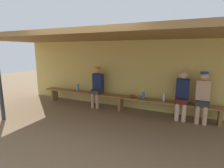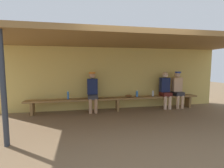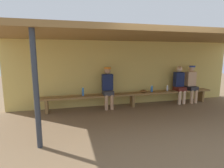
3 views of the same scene
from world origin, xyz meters
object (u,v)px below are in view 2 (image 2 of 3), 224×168
at_px(support_post, 3,89).
at_px(player_rightmost, 93,90).
at_px(player_leftmost, 165,89).
at_px(water_bottle_clear, 153,93).
at_px(water_bottle_blue, 68,95).
at_px(player_near_post, 178,88).
at_px(water_bottle_green, 137,94).
at_px(bench, 117,100).
at_px(baseball_glove_tan, 129,96).

relative_size(support_post, player_rightmost, 1.64).
relative_size(support_post, player_leftmost, 1.65).
distance_m(water_bottle_clear, water_bottle_blue, 2.98).
relative_size(player_near_post, water_bottle_blue, 4.92).
height_order(support_post, water_bottle_green, support_post).
bearing_deg(bench, water_bottle_green, 1.66).
xyz_separation_m(water_bottle_green, water_bottle_blue, (-2.37, 0.01, 0.02)).
xyz_separation_m(support_post, water_bottle_clear, (3.99, 2.11, -0.54)).
height_order(bench, water_bottle_clear, water_bottle_clear).
height_order(water_bottle_clear, water_bottle_blue, water_bottle_blue).
bearing_deg(water_bottle_green, player_near_post, -0.63).
bearing_deg(player_near_post, baseball_glove_tan, -179.81).
xyz_separation_m(water_bottle_blue, baseball_glove_tan, (2.06, -0.03, -0.09)).
bearing_deg(water_bottle_clear, baseball_glove_tan, -179.14).
bearing_deg(support_post, water_bottle_blue, 64.47).
height_order(bench, player_leftmost, player_leftmost).
height_order(player_leftmost, water_bottle_green, player_leftmost).
xyz_separation_m(support_post, baseball_glove_tan, (3.08, 2.10, -0.60)).
relative_size(player_leftmost, player_near_post, 0.99).
relative_size(player_leftmost, baseball_glove_tan, 5.56).
bearing_deg(baseball_glove_tan, support_post, -132.81).
xyz_separation_m(bench, water_bottle_clear, (1.33, 0.01, 0.17)).
bearing_deg(player_leftmost, water_bottle_blue, 179.53).
xyz_separation_m(player_near_post, water_bottle_blue, (-3.95, 0.03, -0.16)).
height_order(player_leftmost, water_bottle_blue, player_leftmost).
bearing_deg(player_near_post, player_rightmost, 180.00).
height_order(player_leftmost, baseball_glove_tan, player_leftmost).
distance_m(water_bottle_green, water_bottle_blue, 2.37).
bearing_deg(water_bottle_blue, water_bottle_clear, -0.40).
xyz_separation_m(player_leftmost, water_bottle_blue, (-3.46, 0.03, -0.14)).
height_order(player_rightmost, player_near_post, same).
bearing_deg(water_bottle_blue, player_rightmost, -2.01).
bearing_deg(bench, support_post, -141.81).
bearing_deg(water_bottle_clear, player_near_post, -0.43).
height_order(water_bottle_clear, water_bottle_green, water_bottle_green).
relative_size(support_post, water_bottle_green, 9.72).
xyz_separation_m(bench, player_near_post, (2.30, 0.00, 0.36)).
bearing_deg(support_post, water_bottle_clear, 27.85).
distance_m(player_leftmost, baseball_glove_tan, 1.42).
bearing_deg(player_near_post, player_leftmost, -179.94).
bearing_deg(bench, player_near_post, 0.09).
height_order(player_leftmost, water_bottle_clear, player_leftmost).
bearing_deg(player_near_post, water_bottle_blue, 179.59).
xyz_separation_m(bench, player_rightmost, (-0.85, 0.00, 0.36)).
distance_m(player_rightmost, water_bottle_blue, 0.81).
relative_size(player_near_post, baseball_glove_tan, 5.60).
relative_size(player_rightmost, water_bottle_blue, 4.92).
bearing_deg(player_rightmost, bench, -0.24).
distance_m(player_rightmost, player_leftmost, 2.66).
xyz_separation_m(player_rightmost, baseball_glove_tan, (1.26, -0.01, -0.24)).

